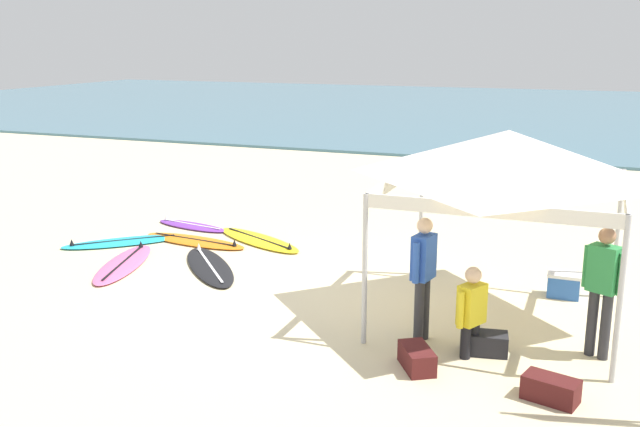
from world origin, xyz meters
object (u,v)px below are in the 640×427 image
Objects in this scene: person_blue at (423,271)px; gear_bag_by_pole at (417,358)px; surfboard_black at (210,266)px; gear_bag_on_sand at (484,343)px; person_green at (603,283)px; surfboard_purple at (192,226)px; cooler_box at (564,285)px; surfboard_yellow at (259,240)px; surfboard_orange at (195,241)px; gear_bag_near_tent at (551,389)px; surfboard_pink at (124,264)px; person_yellow at (472,308)px; surfboard_cyan at (123,242)px; canopy_tent at (507,156)px.

person_blue reaches higher than gear_bag_by_pole.
person_blue reaches higher than surfboard_black.
gear_bag_on_sand is at bearing 47.57° from gear_bag_by_pole.
person_green is at bearing 8.48° from person_blue.
cooler_box is at bearing -11.56° from surfboard_purple.
surfboard_yellow is 1.27m from surfboard_orange.
gear_bag_near_tent reaches higher than surfboard_yellow.
person_yellow is at bearing -13.34° from surfboard_pink.
surfboard_cyan is 9.17m from person_green.
surfboard_pink is 7.88m from gear_bag_near_tent.
gear_bag_by_pole reaches higher than surfboard_purple.
canopy_tent reaches higher than surfboard_cyan.
canopy_tent reaches higher than person_blue.
canopy_tent is 5.64m from surfboard_black.
surfboard_black is at bearing -172.60° from cooler_box.
person_blue is 2.23m from person_green.
canopy_tent is 2.59m from gear_bag_on_sand.
canopy_tent is 5.36× the size of gear_bag_near_tent.
cooler_box is (7.04, -0.56, 0.16)m from surfboard_orange.
surfboard_pink is 4.12× the size of gear_bag_by_pole.
gear_bag_near_tent is at bearing -38.52° from person_yellow.
surfboard_pink is at bearing 160.16° from gear_bag_by_pole.
cooler_box reaches higher than surfboard_yellow.
surfboard_pink and surfboard_orange have the same top height.
surfboard_pink is at bearing -163.88° from surfboard_black.
gear_bag_on_sand is (-0.90, 1.00, 0.00)m from gear_bag_near_tent.
person_blue is at bearing -33.92° from surfboard_purple.
surfboard_black is at bearing -91.65° from surfboard_yellow.
surfboard_purple is at bearing 157.40° from canopy_tent.
gear_bag_by_pole is (5.92, -2.14, 0.10)m from surfboard_pink.
canopy_tent reaches higher than gear_bag_by_pole.
surfboard_purple is at bearing 165.31° from surfboard_yellow.
surfboard_black is (1.80, -2.35, -0.00)m from surfboard_purple.
gear_bag_by_pole is 1.03m from gear_bag_on_sand.
surfboard_black is at bearing 158.02° from person_blue.
person_blue is at bearing 100.29° from gear_bag_by_pole.
person_blue is at bearing 148.01° from gear_bag_near_tent.
person_yellow is at bearing -20.37° from surfboard_cyan.
surfboard_orange is at bearing -155.12° from surfboard_yellow.
surfboard_yellow is 4.10× the size of gear_bag_on_sand.
surfboard_orange is 1.41× the size of person_blue.
surfboard_black is 4.55× the size of cooler_box.
gear_bag_by_pole is at bearing -30.28° from surfboard_black.
gear_bag_by_pole is 1.00× the size of gear_bag_on_sand.
surfboard_cyan is at bearing -156.40° from surfboard_orange.
gear_bag_by_pole reaches higher than surfboard_orange.
gear_bag_near_tent reaches higher than surfboard_purple.
gear_bag_near_tent is (8.41, -3.57, 0.10)m from surfboard_cyan.
gear_bag_near_tent is (7.80, -5.16, 0.10)m from surfboard_purple.
person_blue is (-0.85, -1.20, -1.40)m from canopy_tent.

